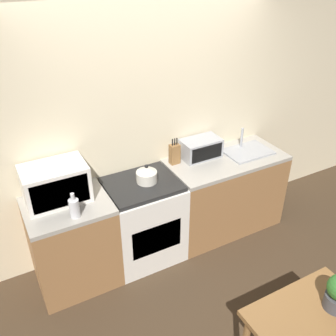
# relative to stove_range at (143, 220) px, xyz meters

# --- Properties ---
(ground_plane) EXTENTS (16.00, 16.00, 0.00)m
(ground_plane) POSITION_rel_stove_range_xyz_m (0.27, -0.87, -0.45)
(ground_plane) COLOR #3D2D1E
(wall_back) EXTENTS (10.00, 0.06, 2.60)m
(wall_back) POSITION_rel_stove_range_xyz_m (0.27, 0.34, 0.85)
(wall_back) COLOR beige
(wall_back) RESTS_ON ground_plane
(counter_left_run) EXTENTS (0.74, 0.62, 0.90)m
(counter_left_run) POSITION_rel_stove_range_xyz_m (-0.73, 0.00, 0.00)
(counter_left_run) COLOR olive
(counter_left_run) RESTS_ON ground_plane
(counter_right_run) EXTENTS (1.28, 0.62, 0.90)m
(counter_right_run) POSITION_rel_stove_range_xyz_m (1.00, 0.00, 0.00)
(counter_right_run) COLOR olive
(counter_right_run) RESTS_ON ground_plane
(stove_range) EXTENTS (0.71, 0.62, 0.90)m
(stove_range) POSITION_rel_stove_range_xyz_m (0.00, 0.00, 0.00)
(stove_range) COLOR silver
(stove_range) RESTS_ON ground_plane
(kettle) EXTENTS (0.20, 0.20, 0.19)m
(kettle) POSITION_rel_stove_range_xyz_m (0.05, -0.00, 0.53)
(kettle) COLOR beige
(kettle) RESTS_ON stove_range
(microwave) EXTENTS (0.55, 0.36, 0.34)m
(microwave) POSITION_rel_stove_range_xyz_m (-0.77, 0.11, 0.62)
(microwave) COLOR silver
(microwave) RESTS_ON counter_left_run
(bottle) EXTENTS (0.09, 0.09, 0.23)m
(bottle) POSITION_rel_stove_range_xyz_m (-0.70, -0.20, 0.54)
(bottle) COLOR silver
(bottle) RESTS_ON counter_left_run
(knife_block) EXTENTS (0.10, 0.08, 0.28)m
(knife_block) POSITION_rel_stove_range_xyz_m (0.46, 0.18, 0.56)
(knife_block) COLOR brown
(knife_block) RESTS_ON counter_right_run
(toaster_oven) EXTENTS (0.42, 0.25, 0.20)m
(toaster_oven) POSITION_rel_stove_range_xyz_m (0.77, 0.16, 0.55)
(toaster_oven) COLOR #999BA0
(toaster_oven) RESTS_ON counter_right_run
(sink_basin) EXTENTS (0.50, 0.35, 0.24)m
(sink_basin) POSITION_rel_stove_range_xyz_m (1.27, 0.01, 0.47)
(sink_basin) COLOR #999BA0
(sink_basin) RESTS_ON counter_right_run
(dining_table) EXTENTS (0.83, 0.55, 0.77)m
(dining_table) POSITION_rel_stove_range_xyz_m (0.40, -1.80, 0.19)
(dining_table) COLOR brown
(dining_table) RESTS_ON ground_plane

